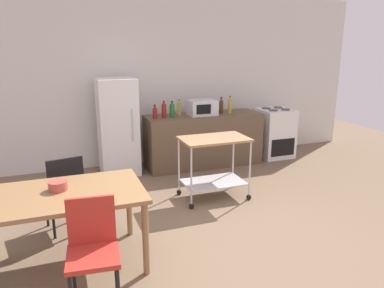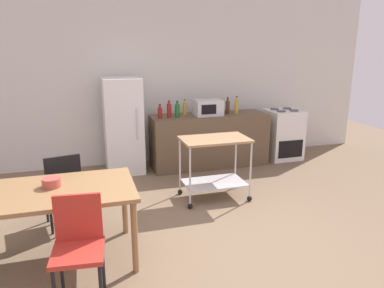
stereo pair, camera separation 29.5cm
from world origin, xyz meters
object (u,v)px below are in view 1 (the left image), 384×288
Objects in this scene: stove_oven at (274,133)px; bottle_soy_sauce at (179,109)px; bottle_hot_sauce at (221,107)px; fruit_bowl at (58,186)px; kitchen_cart at (214,158)px; refrigerator at (118,127)px; chair_red at (93,247)px; chair_black at (64,188)px; bottle_wine at (155,113)px; bottle_soda at (164,110)px; bottle_sesame_oil at (172,110)px; dining_table at (61,201)px; microwave at (202,108)px; bottle_vinegar at (230,106)px.

bottle_soy_sauce reaches higher than stove_oven.
fruit_bowl is (-2.74, -2.34, -0.22)m from bottle_hot_sauce.
kitchen_cart is (-1.86, -1.40, 0.12)m from stove_oven.
kitchen_cart is at bearing -54.92° from refrigerator.
fruit_bowl is at bearing -148.63° from stove_oven.
chair_red is 3.25m from refrigerator.
bottle_wine reaches higher than chair_black.
kitchen_cart is at bearing 25.43° from fruit_bowl.
bottle_sesame_oil is at bearing -6.43° from bottle_soda.
bottle_hot_sauce is at bearing 2.28° from bottle_soda.
chair_black is (0.04, 0.73, -0.15)m from dining_table.
bottle_soda is at bearing -177.72° from bottle_hot_sauce.
bottle_hot_sauce is at bearing 3.00° from bottle_wine.
microwave is at bearing -156.83° from chair_black.
chair_red is at bearing -136.75° from kitchen_cart.
chair_red reaches higher than dining_table.
bottle_soda is at bearing -160.03° from bottle_soy_sauce.
chair_black is at bearing 86.56° from dining_table.
chair_black is 2.37m from bottle_soda.
microwave is 3.29m from fruit_bowl.
stove_oven is 3.45× the size of bottle_soy_sauce.
chair_red is at bearing -71.97° from dining_table.
bottle_soy_sauce is 1.53× the size of fruit_bowl.
bottle_soda reaches higher than chair_red.
bottle_vinegar reaches higher than bottle_soy_sauce.
bottle_vinegar is 3.69m from fruit_bowl.
fruit_bowl is (-3.85, -2.35, 0.34)m from stove_oven.
chair_red is at bearing -139.80° from stove_oven.
fruit_bowl is (-2.36, -2.28, -0.24)m from microwave.
chair_red is 2.97× the size of bottle_vinegar.
bottle_wine is 1.29× the size of fruit_bowl.
chair_red is 0.80m from fruit_bowl.
fruit_bowl is (-1.99, -2.40, -0.22)m from bottle_soy_sauce.
refrigerator is at bearing 176.94° from bottle_hot_sauce.
bottle_sesame_oil is (1.77, 1.63, 0.50)m from chair_black.
bottle_vinegar is at bearing -162.04° from chair_black.
bottle_wine is 0.47m from bottle_soy_sauce.
chair_red is (0.21, -0.64, -0.15)m from dining_table.
chair_black is 3.33× the size of bottle_soy_sauce.
bottle_vinegar is at bearing -6.90° from bottle_soy_sauce.
bottle_soda is 0.32m from bottle_soy_sauce.
bottle_sesame_oil is 0.53m from microwave.
bottle_sesame_oil is at bearing 52.40° from dining_table.
chair_black is 2.97× the size of bottle_vinegar.
bottle_wine is at bearing -15.28° from refrigerator.
kitchen_cart is at bearing -123.43° from bottle_vinegar.
bottle_hot_sauce reaches higher than dining_table.
bottle_wine is at bearing 55.98° from fruit_bowl.
kitchen_cart is 1.98× the size of microwave.
bottle_soda is at bearing 173.57° from bottle_sesame_oil.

